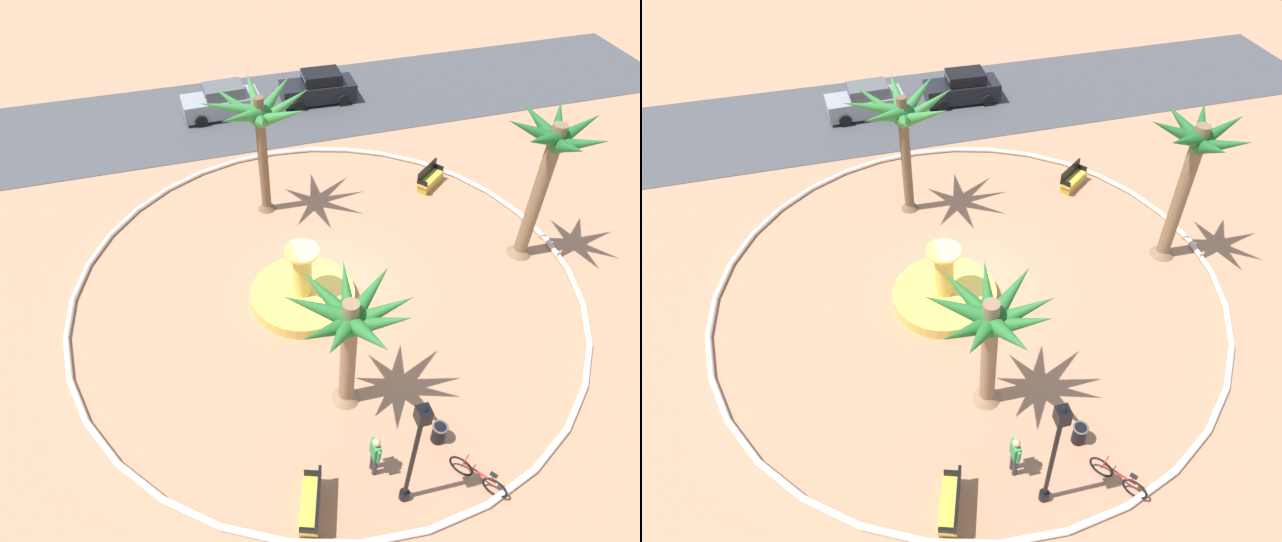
% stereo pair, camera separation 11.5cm
% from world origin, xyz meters
% --- Properties ---
extents(ground_plane, '(80.00, 80.00, 0.00)m').
position_xyz_m(ground_plane, '(0.00, 0.00, 0.00)').
color(ground_plane, tan).
extents(plaza_curb, '(18.63, 18.63, 0.20)m').
position_xyz_m(plaza_curb, '(0.00, 0.00, 0.10)').
color(plaza_curb, silver).
rests_on(plaza_curb, ground).
extents(street_asphalt, '(48.00, 8.00, 0.03)m').
position_xyz_m(street_asphalt, '(0.00, 13.72, 0.01)').
color(street_asphalt, '#424247').
rests_on(street_asphalt, ground).
extents(fountain, '(3.73, 3.73, 2.43)m').
position_xyz_m(fountain, '(-1.03, -0.39, 0.34)').
color(fountain, gold).
rests_on(fountain, ground).
extents(palm_tree_near_fountain, '(3.66, 3.64, 4.61)m').
position_xyz_m(palm_tree_near_fountain, '(-0.81, -4.78, 3.49)').
color(palm_tree_near_fountain, '#8E6B4C').
rests_on(palm_tree_near_fountain, ground).
extents(palm_tree_by_curb, '(4.32, 4.34, 5.43)m').
position_xyz_m(palm_tree_by_curb, '(-1.19, 5.21, 4.28)').
color(palm_tree_by_curb, brown).
rests_on(palm_tree_by_curb, ground).
extents(palm_tree_mid_plaza, '(3.52, 3.52, 5.93)m').
position_xyz_m(palm_tree_mid_plaza, '(7.78, -0.30, 4.32)').
color(palm_tree_mid_plaza, brown).
rests_on(palm_tree_mid_plaza, ground).
extents(bench_east, '(1.01, 1.68, 1.00)m').
position_xyz_m(bench_east, '(-2.76, -7.85, 0.35)').
color(bench_east, gold).
rests_on(bench_east, ground).
extents(bench_west, '(1.57, 1.37, 1.00)m').
position_xyz_m(bench_west, '(6.21, 4.80, 0.35)').
color(bench_west, gold).
rests_on(bench_west, ground).
extents(lamppost, '(0.32, 0.32, 4.53)m').
position_xyz_m(lamppost, '(-0.27, -8.19, 2.65)').
color(lamppost, black).
rests_on(lamppost, ground).
extents(trash_bin, '(0.46, 0.46, 0.73)m').
position_xyz_m(trash_bin, '(1.32, -6.86, 0.39)').
color(trash_bin, black).
rests_on(trash_bin, ground).
extents(bicycle_red_frame, '(1.06, 1.42, 0.94)m').
position_xyz_m(bicycle_red_frame, '(1.79, -8.36, 0.38)').
color(bicycle_red_frame, black).
rests_on(bicycle_red_frame, ground).
extents(person_cyclist_helmet, '(0.22, 0.53, 1.65)m').
position_xyz_m(person_cyclist_helmet, '(-0.81, -7.24, 0.93)').
color(person_cyclist_helmet, '#33333D').
rests_on(person_cyclist_helmet, ground).
extents(parked_car_leftmost, '(4.06, 2.04, 1.67)m').
position_xyz_m(parked_car_leftmost, '(-1.69, 13.70, 0.78)').
color(parked_car_leftmost, gray).
rests_on(parked_car_leftmost, ground).
extents(parked_car_second, '(4.06, 2.04, 1.67)m').
position_xyz_m(parked_car_second, '(3.60, 13.80, 0.78)').
color(parked_car_second, black).
rests_on(parked_car_second, ground).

